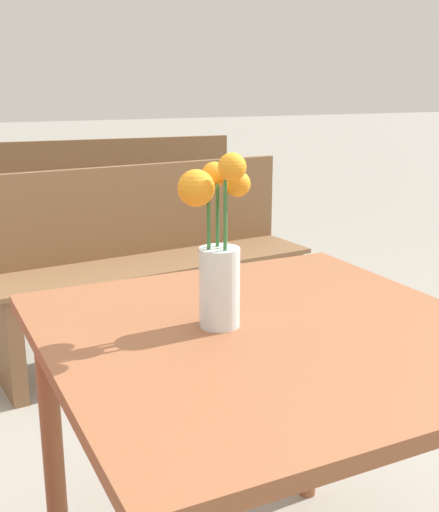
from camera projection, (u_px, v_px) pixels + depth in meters
table_front at (268, 375)px, 1.29m from camera, size 0.88×0.89×0.73m
flower_vase at (218, 256)px, 1.24m from camera, size 0.14×0.14×0.35m
bench_middle at (149, 257)px, 2.84m from camera, size 1.45×0.51×0.85m
bench_far at (106, 201)px, 4.10m from camera, size 1.75×0.46×0.85m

